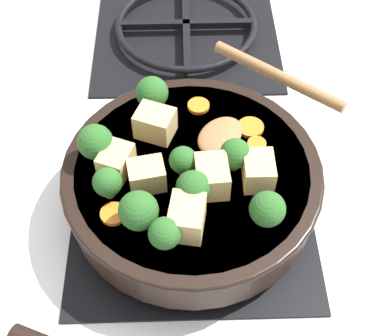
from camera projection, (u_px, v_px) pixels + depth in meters
name	position (u px, v px, depth m)	size (l,w,h in m)	color
ground_plane	(192.00, 207.00, 0.70)	(2.40, 2.40, 0.00)	white
front_burner_grate	(192.00, 202.00, 0.69)	(0.31, 0.31, 0.03)	black
rear_burner_grate	(186.00, 28.00, 0.91)	(0.31, 0.31, 0.03)	black
skillet_pan	(191.00, 182.00, 0.66)	(0.34, 0.43, 0.06)	black
wooden_spoon	(252.00, 102.00, 0.69)	(0.21, 0.22, 0.02)	olive
tofu_cube_center_large	(212.00, 176.00, 0.61)	(0.05, 0.04, 0.04)	#DBB770
tofu_cube_near_handle	(155.00, 123.00, 0.66)	(0.05, 0.04, 0.04)	#DBB770
tofu_cube_east_chunk	(258.00, 171.00, 0.61)	(0.04, 0.03, 0.03)	#DBB770
tofu_cube_west_chunk	(187.00, 217.00, 0.57)	(0.05, 0.04, 0.04)	#DBB770
tofu_cube_back_piece	(116.00, 161.00, 0.62)	(0.04, 0.03, 0.03)	#DBB770
tofu_cube_front_piece	(147.00, 175.00, 0.61)	(0.04, 0.03, 0.03)	#DBB770
broccoli_floret_near_spoon	(165.00, 234.00, 0.55)	(0.03, 0.03, 0.04)	#709956
broccoli_floret_center_top	(183.00, 160.00, 0.61)	(0.03, 0.03, 0.04)	#709956
broccoli_floret_east_rim	(138.00, 211.00, 0.57)	(0.04, 0.04, 0.05)	#709956
broccoli_floret_west_rim	(95.00, 142.00, 0.63)	(0.04, 0.04, 0.05)	#709956
broccoli_floret_north_edge	(267.00, 209.00, 0.57)	(0.04, 0.04, 0.05)	#709956
broccoli_floret_south_cluster	(107.00, 182.00, 0.59)	(0.03, 0.03, 0.04)	#709956
broccoli_floret_mid_floret	(195.00, 188.00, 0.59)	(0.04, 0.04, 0.05)	#709956
broccoli_floret_small_inner	(152.00, 93.00, 0.68)	(0.04, 0.04, 0.05)	#709956
broccoli_floret_tall_stem	(235.00, 153.00, 0.62)	(0.04, 0.04, 0.04)	#709956
carrot_slice_orange_thin	(257.00, 144.00, 0.66)	(0.02, 0.02, 0.01)	orange
carrot_slice_near_center	(199.00, 106.00, 0.70)	(0.03, 0.03, 0.01)	orange
carrot_slice_edge_slice	(251.00, 127.00, 0.67)	(0.03, 0.03, 0.01)	orange
carrot_slice_under_broccoli	(113.00, 214.00, 0.59)	(0.03, 0.03, 0.01)	orange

